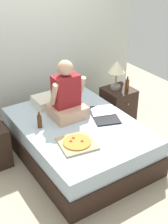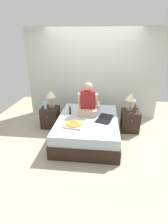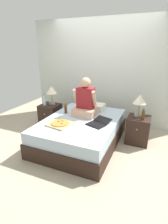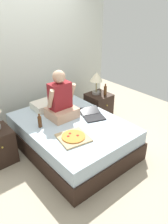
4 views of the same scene
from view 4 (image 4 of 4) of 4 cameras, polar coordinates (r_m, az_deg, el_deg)
name	(u,v)px [view 4 (image 4 of 4)]	position (r m, az deg, el deg)	size (l,w,h in m)	color
ground_plane	(72,148)	(3.72, -3.09, -9.29)	(5.73, 5.73, 0.00)	tan
wall_back	(26,59)	(4.23, -14.79, 13.33)	(3.73, 0.12, 2.50)	silver
bed	(72,135)	(3.58, -3.19, -6.12)	(1.41, 1.92, 0.50)	black
nightstand_right	(99,106)	(4.47, 3.82, 1.49)	(0.44, 0.47, 0.54)	black
lamp_on_right_nightstand	(97,78)	(4.25, 3.30, 8.82)	(0.26, 0.26, 0.45)	gray
beer_bottle	(105,90)	(4.30, 5.57, 5.67)	(0.06, 0.06, 0.23)	#512D14
pillow	(47,104)	(3.92, -9.54, 2.00)	(0.52, 0.34, 0.12)	silver
person_seated	(61,101)	(3.48, -6.09, 2.97)	(0.47, 0.40, 0.78)	tan
laptop	(93,115)	(3.58, 2.35, -0.90)	(0.44, 0.50, 0.07)	black
pizza_box	(73,137)	(3.05, -2.76, -6.61)	(0.46, 0.46, 0.05)	tan
beer_bottle_on_bed	(40,122)	(3.33, -11.49, -2.45)	(0.06, 0.06, 0.22)	#4C2811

